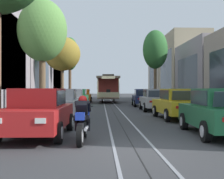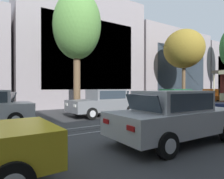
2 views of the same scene
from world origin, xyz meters
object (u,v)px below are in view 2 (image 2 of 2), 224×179
at_px(parked_car_green_fourth_left, 175,99).
at_px(street_tree_kerb_left_mid, 184,49).
at_px(parked_car_silver_mid_right, 175,116).
at_px(street_tree_kerb_left_second, 77,26).
at_px(parked_car_orange_fifth_left, 216,97).
at_px(parked_car_grey_mid_left, 105,102).

distance_m(parked_car_green_fourth_left, street_tree_kerb_left_mid, 6.39).
height_order(parked_car_silver_mid_right, street_tree_kerb_left_second, street_tree_kerb_left_second).
xyz_separation_m(parked_car_orange_fifth_left, street_tree_kerb_left_second, (-2.17, -12.97, 4.97)).
xyz_separation_m(parked_car_grey_mid_left, parked_car_orange_fifth_left, (0.11, 12.05, 0.00)).
height_order(parked_car_silver_mid_right, street_tree_kerb_left_mid, street_tree_kerb_left_mid).
distance_m(parked_car_grey_mid_left, parked_car_silver_mid_right, 6.22).
bearing_deg(street_tree_kerb_left_mid, parked_car_green_fourth_left, -62.10).
bearing_deg(parked_car_silver_mid_right, street_tree_kerb_left_second, 178.41).
relative_size(parked_car_green_fourth_left, street_tree_kerb_left_second, 0.54).
distance_m(parked_car_orange_fifth_left, street_tree_kerb_left_second, 14.06).
xyz_separation_m(parked_car_grey_mid_left, parked_car_green_fourth_left, (-0.06, 6.46, 0.00)).
xyz_separation_m(parked_car_green_fourth_left, parked_car_orange_fifth_left, (0.17, 5.59, 0.00)).
bearing_deg(street_tree_kerb_left_second, parked_car_green_fourth_left, 74.85).
bearing_deg(street_tree_kerb_left_mid, parked_car_orange_fifth_left, 38.43).
relative_size(parked_car_orange_fifth_left, street_tree_kerb_left_mid, 0.59).
distance_m(street_tree_kerb_left_second, street_tree_kerb_left_mid, 11.22).
bearing_deg(parked_car_silver_mid_right, street_tree_kerb_left_mid, 125.65).
relative_size(parked_car_green_fourth_left, parked_car_silver_mid_right, 1.00).
height_order(parked_car_grey_mid_left, parked_car_orange_fifth_left, same).
height_order(parked_car_green_fourth_left, parked_car_silver_mid_right, same).
distance_m(parked_car_silver_mid_right, street_tree_kerb_left_mid, 14.85).
bearing_deg(parked_car_orange_fifth_left, street_tree_kerb_left_mid, -141.57).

